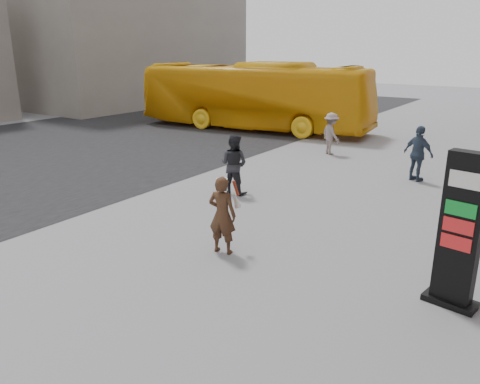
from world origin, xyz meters
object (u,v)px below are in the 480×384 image
Objects in this scene: info_pylon at (460,232)px; woman at (222,214)px; pedestrian_a at (234,164)px; bus at (253,96)px; pedestrian_c at (418,154)px; pedestrian_b at (331,134)px.

woman is at bearing -164.98° from info_pylon.
woman is 0.94× the size of pedestrian_a.
bus reaches higher than woman.
pedestrian_c is (4.18, 4.54, 0.01)m from pedestrian_a.
woman is at bearing 116.75° from pedestrian_a.
info_pylon is 18.24m from bus.
bus is at bearing -65.17° from pedestrian_a.
bus reaches higher than pedestrian_b.
info_pylon is at bearing 130.69° from pedestrian_c.
pedestrian_a is at bearing 125.38° from pedestrian_b.
bus is at bearing -70.45° from woman.
woman is 15.90m from bus.
pedestrian_a is at bearing -155.91° from bus.
bus is (-8.08, 13.67, 0.88)m from woman.
woman reaches higher than pedestrian_b.
info_pylon is at bearing 160.89° from pedestrian_b.
bus reaches higher than pedestrian_a.
bus reaches higher than info_pylon.
bus is at bearing 142.46° from info_pylon.
pedestrian_a is 6.67m from pedestrian_b.
pedestrian_c reaches higher than woman.
pedestrian_b is at bearing 132.79° from info_pylon.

